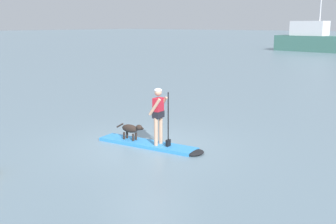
% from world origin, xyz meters
% --- Properties ---
extents(ground_plane, '(400.00, 400.00, 0.00)m').
position_xyz_m(ground_plane, '(0.00, 0.00, 0.00)').
color(ground_plane, slate).
extents(paddleboard, '(3.62, 1.21, 0.10)m').
position_xyz_m(paddleboard, '(0.23, 0.03, 0.05)').
color(paddleboard, '#338CD8').
rests_on(paddleboard, ground_plane).
extents(person_paddler, '(0.64, 0.53, 1.72)m').
position_xyz_m(person_paddler, '(0.42, 0.07, 1.10)').
color(person_paddler, tan).
rests_on(person_paddler, paddleboard).
extents(dog, '(1.05, 0.31, 0.53)m').
position_xyz_m(dog, '(-0.59, -0.09, 0.45)').
color(dog, '#2D231E').
rests_on(dog, paddleboard).
extents(moored_boat_far_starboard, '(10.57, 3.81, 11.21)m').
position_xyz_m(moored_boat_far_starboard, '(-13.16, 46.73, 1.54)').
color(moored_boat_far_starboard, '#3F7266').
rests_on(moored_boat_far_starboard, ground_plane).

